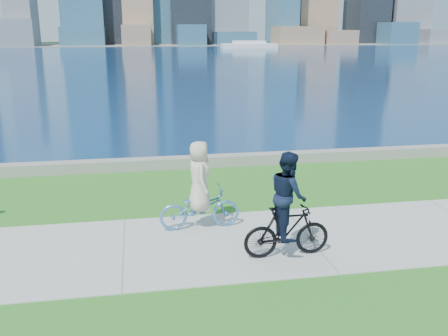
# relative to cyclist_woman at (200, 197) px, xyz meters

# --- Properties ---
(ground) EXTENTS (320.00, 320.00, 0.00)m
(ground) POSITION_rel_cyclist_woman_xyz_m (-1.72, -0.94, -0.78)
(ground) COLOR #256B1C
(ground) RESTS_ON ground
(concrete_path) EXTENTS (80.00, 3.50, 0.02)m
(concrete_path) POSITION_rel_cyclist_woman_xyz_m (-1.72, -0.94, -0.77)
(concrete_path) COLOR #A9A8A3
(concrete_path) RESTS_ON ground
(seawall) EXTENTS (90.00, 0.50, 0.35)m
(seawall) POSITION_rel_cyclist_woman_xyz_m (-1.72, 5.26, -0.60)
(seawall) COLOR gray
(seawall) RESTS_ON ground
(bay_water) EXTENTS (320.00, 131.00, 0.01)m
(bay_water) POSITION_rel_cyclist_woman_xyz_m (-1.72, 71.06, -0.77)
(bay_water) COLOR navy
(bay_water) RESTS_ON ground
(far_shore) EXTENTS (320.00, 30.00, 0.12)m
(far_shore) POSITION_rel_cyclist_woman_xyz_m (-1.72, 129.06, -0.72)
(far_shore) COLOR gray
(far_shore) RESTS_ON ground
(ferry_far) EXTENTS (12.18, 3.48, 1.65)m
(ferry_far) POSITION_rel_cyclist_woman_xyz_m (23.66, 98.83, -0.09)
(ferry_far) COLOR white
(ferry_far) RESTS_ON ground
(cyclist_woman) EXTENTS (0.73, 1.87, 2.04)m
(cyclist_woman) POSITION_rel_cyclist_woman_xyz_m (0.00, 0.00, 0.00)
(cyclist_woman) COLOR #528CC7
(cyclist_woman) RESTS_ON ground
(cyclist_man) EXTENTS (0.67, 1.77, 2.16)m
(cyclist_man) POSITION_rel_cyclist_woman_xyz_m (1.52, -1.76, 0.15)
(cyclist_man) COLOR black
(cyclist_man) RESTS_ON ground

